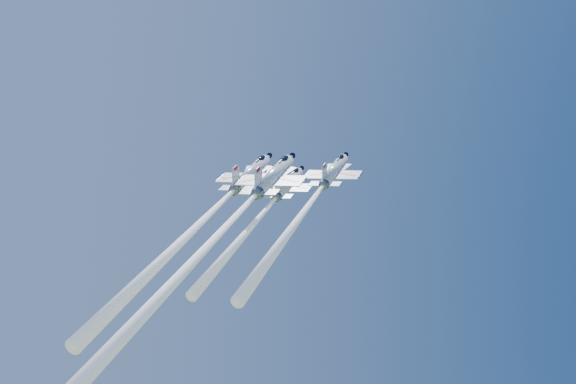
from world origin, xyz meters
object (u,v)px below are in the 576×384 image
object	(u,v)px
jet_left	(204,219)
jet_slot	(204,250)
jet_right	(307,207)
jet_lead	(261,215)

from	to	relation	value
jet_left	jet_slot	world-z (taller)	jet_left
jet_left	jet_slot	size ratio (longest dim) A/B	0.80
jet_right	jet_slot	size ratio (longest dim) A/B	0.63
jet_left	jet_right	xyz separation A→B (m)	(12.69, -9.88, 0.88)
jet_slot	jet_right	bearing A→B (deg)	50.17
jet_lead	jet_right	xyz separation A→B (m)	(2.59, -13.09, -1.10)
jet_lead	jet_right	world-z (taller)	jet_lead
jet_lead	jet_right	distance (m)	13.39
jet_left	jet_right	size ratio (longest dim) A/B	1.27
jet_left	jet_lead	bearing A→B (deg)	58.65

